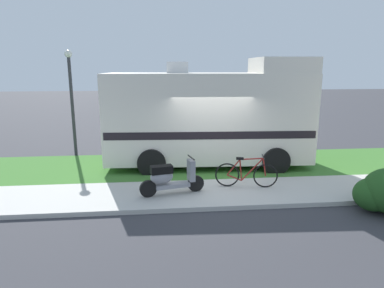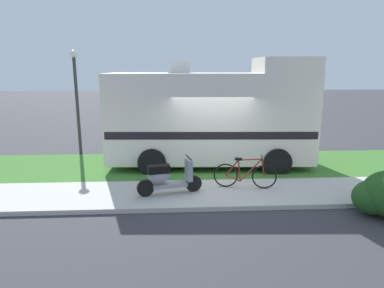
{
  "view_description": "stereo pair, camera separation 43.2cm",
  "coord_description": "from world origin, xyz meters",
  "views": [
    {
      "loc": [
        -1.63,
        -9.69,
        3.4
      ],
      "look_at": [
        -0.64,
        0.3,
        1.1
      ],
      "focal_mm": 31.75,
      "sensor_mm": 36.0,
      "label": 1
    },
    {
      "loc": [
        -1.2,
        -9.73,
        3.4
      ],
      "look_at": [
        -0.64,
        0.3,
        1.1
      ],
      "focal_mm": 31.75,
      "sensor_mm": 36.0,
      "label": 2
    }
  ],
  "objects": [
    {
      "name": "scooter",
      "position": [
        -1.38,
        -1.27,
        0.58
      ],
      "size": [
        1.71,
        0.64,
        0.97
      ],
      "color": "black",
      "rests_on": "ground"
    },
    {
      "name": "grass_strip",
      "position": [
        0.0,
        1.5,
        0.04
      ],
      "size": [
        24.0,
        3.4,
        0.08
      ],
      "color": "#3D752D",
      "rests_on": "ground"
    },
    {
      "name": "street_lamp_post",
      "position": [
        -4.9,
        3.6,
        2.44
      ],
      "size": [
        0.28,
        0.28,
        4.0
      ],
      "color": "#333338",
      "rests_on": "ground"
    },
    {
      "name": "sidewalk",
      "position": [
        0.0,
        -1.2,
        0.06
      ],
      "size": [
        24.0,
        2.0,
        0.12
      ],
      "color": "beige",
      "rests_on": "ground"
    },
    {
      "name": "bottle_green",
      "position": [
        4.3,
        -1.46,
        0.24
      ],
      "size": [
        0.06,
        0.06,
        0.28
      ],
      "color": "#19722D",
      "rests_on": "ground"
    },
    {
      "name": "motorhome_rv",
      "position": [
        0.13,
        1.69,
        1.76
      ],
      "size": [
        6.87,
        2.83,
        3.69
      ],
      "color": "silver",
      "rests_on": "ground"
    },
    {
      "name": "ground_plane",
      "position": [
        0.0,
        0.0,
        0.0
      ],
      "size": [
        80.0,
        80.0,
        0.0
      ],
      "primitive_type": "plane",
      "color": "#38383D"
    },
    {
      "name": "pickup_truck_near",
      "position": [
        0.42,
        6.01,
        0.94
      ],
      "size": [
        5.22,
        2.31,
        1.75
      ],
      "color": "silver",
      "rests_on": "ground"
    },
    {
      "name": "bicycle",
      "position": [
        0.75,
        -0.93,
        0.5
      ],
      "size": [
        1.71,
        0.52,
        0.89
      ],
      "color": "black",
      "rests_on": "ground"
    }
  ]
}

